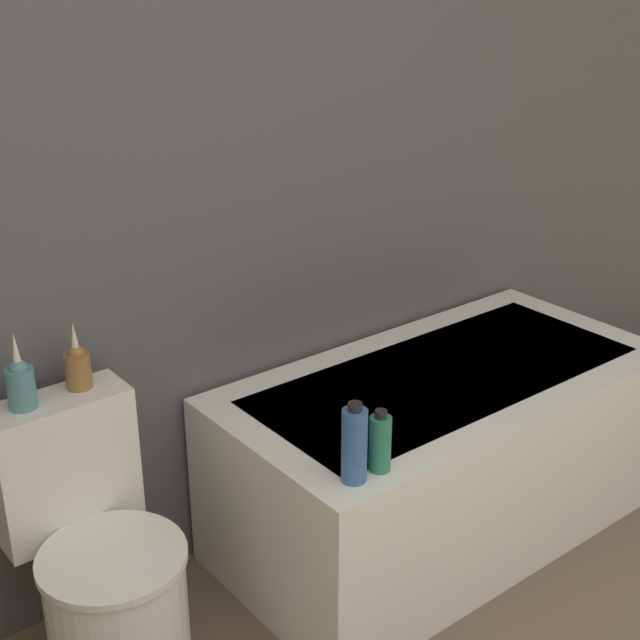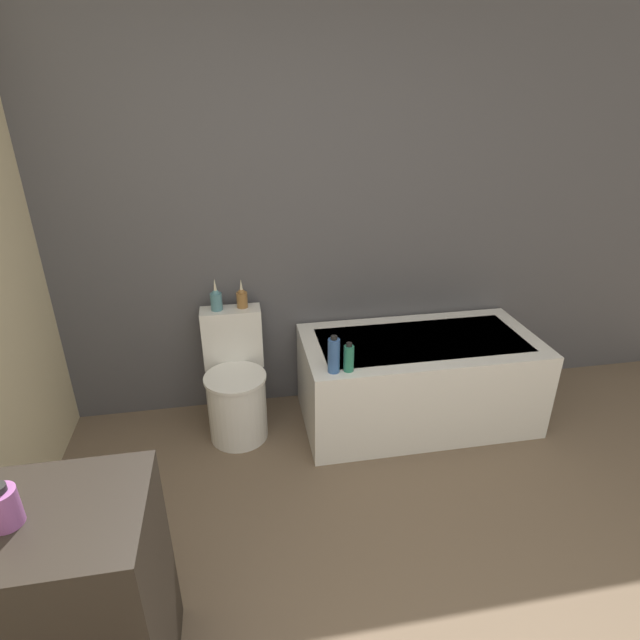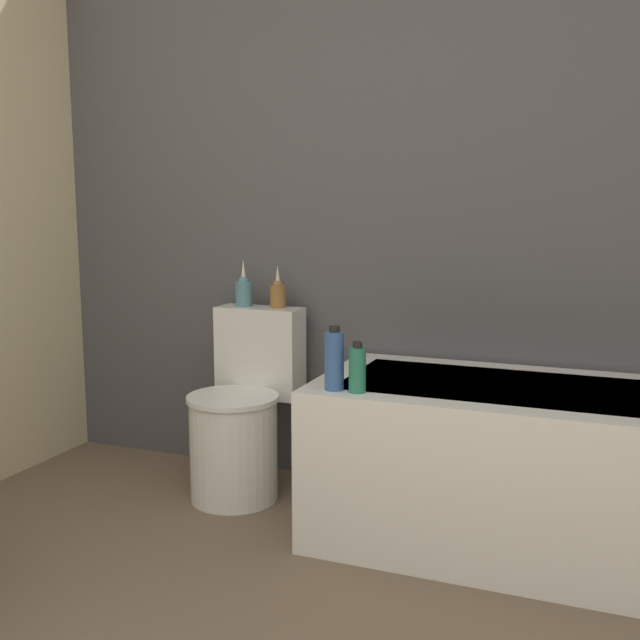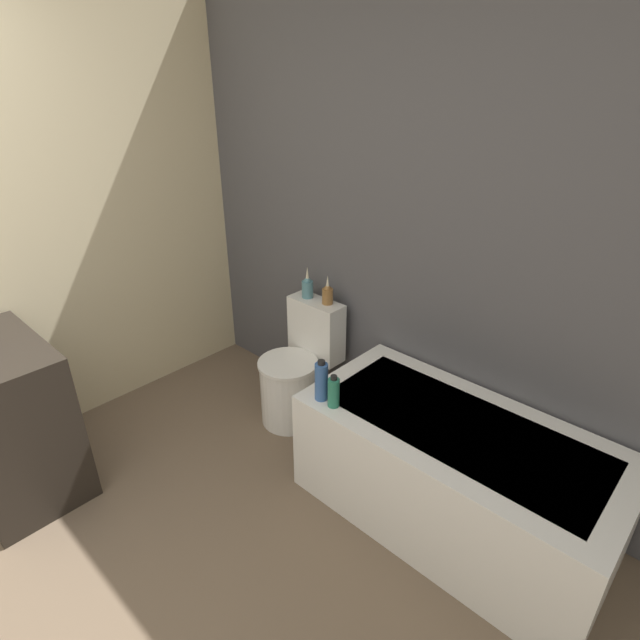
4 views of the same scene
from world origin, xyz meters
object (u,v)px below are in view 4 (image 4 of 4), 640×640
toilet (296,373)px  vase_silver (328,294)px  bathtub (453,473)px  shampoo_bottle_short (334,392)px  shampoo_bottle_tall (321,381)px  vase_gold (307,287)px

toilet → vase_silver: 0.55m
bathtub → shampoo_bottle_short: (-0.53, -0.28, 0.36)m
toilet → shampoo_bottle_tall: 0.74m
shampoo_bottle_short → toilet: bearing=150.4°
vase_silver → shampoo_bottle_short: bearing=-45.5°
bathtub → toilet: size_ratio=1.93×
vase_silver → shampoo_bottle_short: (0.55, -0.56, -0.17)m
shampoo_bottle_tall → toilet: bearing=147.0°
vase_gold → shampoo_bottle_tall: size_ratio=0.93×
toilet → vase_gold: 0.55m
vase_silver → shampoo_bottle_tall: (0.46, -0.55, -0.15)m
bathtub → shampoo_bottle_short: shampoo_bottle_short is taller
toilet → vase_gold: size_ratio=3.74×
toilet → vase_silver: (0.08, 0.20, 0.51)m
toilet → vase_gold: bearing=112.5°
vase_gold → shampoo_bottle_tall: 0.83m
vase_silver → shampoo_bottle_short: vase_silver is taller
vase_gold → shampoo_bottle_short: size_ratio=1.19×
shampoo_bottle_short → shampoo_bottle_tall: bearing=177.8°
toilet → shampoo_bottle_tall: size_ratio=3.48×
toilet → shampoo_bottle_tall: bearing=-33.0°
bathtub → toilet: 1.16m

